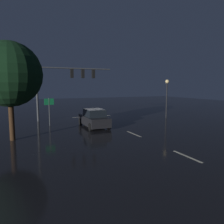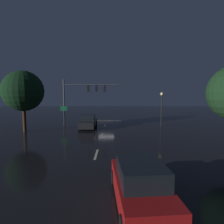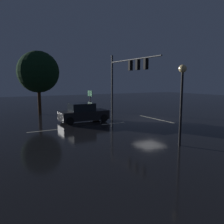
# 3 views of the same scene
# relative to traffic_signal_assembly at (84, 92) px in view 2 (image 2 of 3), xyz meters

# --- Properties ---
(ground_plane) EXTENTS (80.00, 80.00, 0.00)m
(ground_plane) POSITION_rel_traffic_signal_assembly_xyz_m (-3.39, -0.45, -4.63)
(ground_plane) COLOR black
(traffic_signal_assembly) EXTENTS (8.55, 0.47, 6.56)m
(traffic_signal_assembly) POSITION_rel_traffic_signal_assembly_xyz_m (0.00, 0.00, 0.00)
(traffic_signal_assembly) COLOR #383A3D
(traffic_signal_assembly) RESTS_ON ground_plane
(lane_dash_far) EXTENTS (0.16, 2.20, 0.01)m
(lane_dash_far) POSITION_rel_traffic_signal_assembly_xyz_m (-3.39, 3.55, -4.62)
(lane_dash_far) COLOR beige
(lane_dash_far) RESTS_ON ground_plane
(lane_dash_mid) EXTENTS (0.16, 2.20, 0.01)m
(lane_dash_mid) POSITION_rel_traffic_signal_assembly_xyz_m (-3.39, 9.55, -4.62)
(lane_dash_mid) COLOR beige
(lane_dash_mid) RESTS_ON ground_plane
(lane_dash_near) EXTENTS (0.16, 2.20, 0.01)m
(lane_dash_near) POSITION_rel_traffic_signal_assembly_xyz_m (-3.39, 15.55, -4.62)
(lane_dash_near) COLOR beige
(lane_dash_near) RESTS_ON ground_plane
(stop_bar) EXTENTS (5.00, 0.16, 0.01)m
(stop_bar) POSITION_rel_traffic_signal_assembly_xyz_m (-3.39, -1.18, -4.62)
(stop_bar) COLOR beige
(stop_bar) RESTS_ON ground_plane
(car_approaching) EXTENTS (1.92, 4.38, 1.70)m
(car_approaching) POSITION_rel_traffic_signal_assembly_xyz_m (-1.40, 5.50, -3.83)
(car_approaching) COLOR black
(car_approaching) RESTS_ON ground_plane
(car_distant) EXTENTS (2.25, 4.49, 1.70)m
(car_distant) POSITION_rel_traffic_signal_assembly_xyz_m (-5.63, 21.41, -3.83)
(car_distant) COLOR maroon
(car_distant) RESTS_ON ground_plane
(street_lamp_left_kerb) EXTENTS (0.44, 0.44, 4.53)m
(street_lamp_left_kerb) POSITION_rel_traffic_signal_assembly_xyz_m (-11.06, 3.57, -1.41)
(street_lamp_left_kerb) COLOR black
(street_lamp_left_kerb) RESTS_ON ground_plane
(route_sign) EXTENTS (0.90, 0.14, 2.67)m
(route_sign) POSITION_rel_traffic_signal_assembly_xyz_m (2.31, 3.20, -2.70)
(route_sign) COLOR #383A3D
(route_sign) RESTS_ON ground_plane
(tree_right_near) EXTENTS (4.49, 4.49, 6.87)m
(tree_right_near) POSITION_rel_traffic_signal_assembly_xyz_m (5.47, 7.89, -0.01)
(tree_right_near) COLOR #382314
(tree_right_near) RESTS_ON ground_plane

